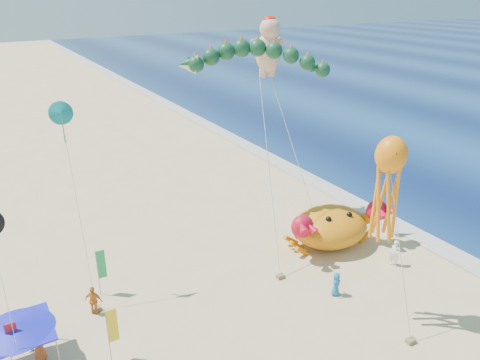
{
  "coord_description": "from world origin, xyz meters",
  "views": [
    {
      "loc": [
        -15.58,
        -21.16,
        17.69
      ],
      "look_at": [
        -2.0,
        2.0,
        6.5
      ],
      "focal_mm": 35.0,
      "sensor_mm": 36.0,
      "label": 1
    }
  ],
  "objects_px": {
    "crab_inflatable": "(331,225)",
    "dragon_kite": "(257,63)",
    "cherub_kite": "(269,46)",
    "octopus_kite": "(388,181)",
    "canopy_blue": "(16,328)"
  },
  "relations": [
    {
      "from": "crab_inflatable",
      "to": "dragon_kite",
      "type": "xyz_separation_m",
      "value": [
        -4.17,
        3.87,
        11.45
      ]
    },
    {
      "from": "cherub_kite",
      "to": "octopus_kite",
      "type": "distance_m",
      "value": 16.15
    },
    {
      "from": "crab_inflatable",
      "to": "octopus_kite",
      "type": "xyz_separation_m",
      "value": [
        -3.2,
        -7.37,
        6.85
      ]
    },
    {
      "from": "cherub_kite",
      "to": "canopy_blue",
      "type": "relative_size",
      "value": 4.38
    },
    {
      "from": "canopy_blue",
      "to": "crab_inflatable",
      "type": "bearing_deg",
      "value": 4.37
    },
    {
      "from": "dragon_kite",
      "to": "cherub_kite",
      "type": "xyz_separation_m",
      "value": [
        3.5,
        3.86,
        0.54
      ]
    },
    {
      "from": "dragon_kite",
      "to": "octopus_kite",
      "type": "relative_size",
      "value": 1.31
    },
    {
      "from": "crab_inflatable",
      "to": "octopus_kite",
      "type": "bearing_deg",
      "value": -113.47
    },
    {
      "from": "dragon_kite",
      "to": "octopus_kite",
      "type": "xyz_separation_m",
      "value": [
        0.97,
        -11.24,
        -4.61
      ]
    },
    {
      "from": "cherub_kite",
      "to": "octopus_kite",
      "type": "relative_size",
      "value": 1.45
    },
    {
      "from": "octopus_kite",
      "to": "canopy_blue",
      "type": "xyz_separation_m",
      "value": [
        -18.01,
        5.75,
        -5.91
      ]
    },
    {
      "from": "crab_inflatable",
      "to": "dragon_kite",
      "type": "distance_m",
      "value": 12.79
    },
    {
      "from": "dragon_kite",
      "to": "cherub_kite",
      "type": "relative_size",
      "value": 0.9
    },
    {
      "from": "crab_inflatable",
      "to": "dragon_kite",
      "type": "height_order",
      "value": "dragon_kite"
    },
    {
      "from": "cherub_kite",
      "to": "canopy_blue",
      "type": "height_order",
      "value": "cherub_kite"
    }
  ]
}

